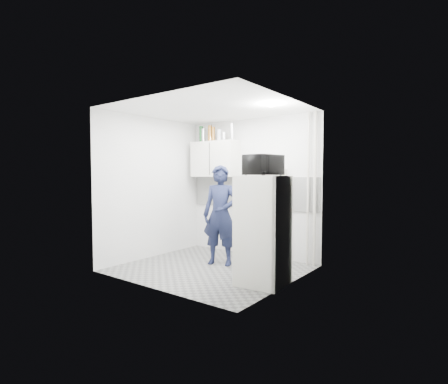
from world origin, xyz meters
The scene contains 24 objects.
floor centered at (0.00, 0.00, 0.00)m, with size 2.80×2.80×0.00m, color slate.
ceiling centered at (0.00, 0.00, 2.60)m, with size 2.80×2.80×0.00m, color white.
wall_back centered at (0.00, 1.25, 1.30)m, with size 2.80×2.80×0.00m, color silver.
wall_left centered at (-1.40, 0.00, 1.30)m, with size 2.60×2.60×0.00m, color silver.
wall_right centered at (1.40, 0.00, 1.30)m, with size 2.60×2.60×0.00m, color silver.
person centered at (-0.03, 0.32, 0.85)m, with size 0.62×0.41×1.71m, color #151A34.
stove centered at (0.30, 1.00, 0.42)m, with size 0.52×0.52×0.84m, color beige.
fridge centered at (1.10, -0.18, 0.77)m, with size 0.63×0.63×1.53m, color silver.
stove_top centered at (0.30, 1.00, 0.85)m, with size 0.50×0.50×0.03m, color black.
saucepan centered at (0.38, 1.07, 0.92)m, with size 0.18×0.18×0.10m, color silver.
microwave centered at (1.10, -0.18, 1.68)m, with size 0.35×0.52×0.29m, color black.
bottle_a centered at (-1.11, 1.07, 2.36)m, with size 0.08×0.08×0.33m, color #144C1E.
bottle_b centered at (-1.06, 1.07, 2.34)m, with size 0.07×0.07×0.28m, color silver.
bottle_c centered at (-0.88, 1.07, 2.36)m, with size 0.08×0.08×0.33m, color brown.
bottle_d centered at (-0.79, 1.07, 2.34)m, with size 0.07×0.07×0.29m, color brown.
canister_a centered at (-0.64, 1.07, 2.31)m, with size 0.09×0.09×0.23m, color #B2B7BC.
canister_b centered at (-0.54, 1.07, 2.28)m, with size 0.09×0.09×0.17m, color silver.
bottle_e centered at (-0.33, 1.07, 2.36)m, with size 0.08×0.08×0.32m, color silver.
upper_cabinet centered at (-0.75, 1.07, 1.85)m, with size 1.00×0.35×0.70m, color silver.
range_hood centered at (0.45, 1.00, 1.57)m, with size 0.60×0.50×0.14m, color beige.
backsplash centered at (0.00, 1.24, 1.20)m, with size 2.74×0.03×0.60m, color white.
pipe_a centered at (1.30, 1.17, 1.30)m, with size 0.05×0.05×2.60m, color beige.
pipe_b centered at (1.18, 1.17, 1.30)m, with size 0.04×0.04×2.60m, color beige.
ceiling_spot_fixture centered at (1.00, 0.20, 2.57)m, with size 0.10×0.10×0.02m, color white.
Camera 1 is at (3.58, -4.41, 1.56)m, focal length 28.00 mm.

